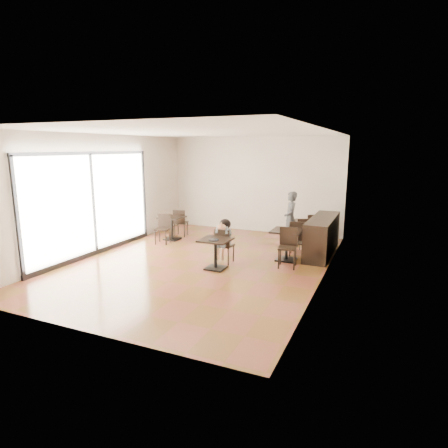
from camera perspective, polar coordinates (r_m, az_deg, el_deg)
The scene contains 23 objects.
floor at distance 9.54m, azimuth -3.45°, elevation -5.79°, with size 6.00×8.00×0.01m, color brown.
ceiling at distance 9.11m, azimuth -3.70°, elevation 13.80°, with size 6.00×8.00×0.01m, color silver.
wall_back at distance 12.85m, azimuth 4.65°, elevation 5.99°, with size 6.00×0.01×3.20m, color beige.
wall_front at distance 5.97m, azimuth -21.38°, elevation -1.26°, with size 6.00×0.01×3.20m, color beige.
wall_left at distance 10.88m, azimuth -17.80°, elevation 4.47°, with size 0.01×8.00×3.20m, color beige.
wall_right at distance 8.27m, azimuth 15.28°, elevation 2.51°, with size 0.01×8.00×3.20m, color beige.
storefront_window at distance 10.52m, azimuth -19.41°, elevation 3.03°, with size 0.04×4.50×2.60m, color white.
child_table at distance 8.90m, azimuth -1.30°, elevation -4.60°, with size 0.69×0.69×0.73m, color black, non-canonical shape.
child_chair at distance 9.36m, azimuth 0.12°, elevation -3.30°, with size 0.40×0.40×0.88m, color black, non-canonical shape.
child at distance 9.33m, azimuth 0.12°, elevation -2.63°, with size 0.40×0.55×1.11m, color slate, non-canonical shape.
plate at distance 8.71m, azimuth -1.59°, elevation -2.41°, with size 0.25×0.25×0.01m, color black.
pizza_slice at distance 9.07m, azimuth -0.36°, elevation -0.42°, with size 0.26×0.20×0.06m, color #E7C880, non-canonical shape.
adult_patron at distance 11.17m, azimuth 10.10°, elevation 0.83°, with size 0.58×0.38×1.59m, color #3B3C40.
cafe_table_mid at distance 9.69m, azimuth 9.51°, elevation -3.22°, with size 0.75×0.75×0.79m, color black, non-canonical shape.
cafe_table_left at distance 11.83m, azimuth -7.90°, elevation -0.62°, with size 0.69×0.69×0.73m, color black, non-canonical shape.
cafe_table_back at distance 11.47m, azimuth 12.06°, elevation -1.25°, with size 0.66×0.66×0.69m, color black, non-canonical shape.
chair_mid_a at distance 10.15m, azimuth 11.18°, elevation -2.12°, with size 0.43×0.43×0.95m, color black, non-canonical shape.
chair_mid_b at distance 9.11m, azimuth 9.65°, elevation -3.64°, with size 0.43×0.43×0.95m, color black, non-canonical shape.
chair_left_a at distance 12.28m, azimuth -6.57°, elevation 0.21°, with size 0.40×0.40×0.88m, color black, non-canonical shape.
chair_left_b at distance 11.36m, azimuth -9.36°, elevation -0.79°, with size 0.40×0.40×0.88m, color black, non-canonical shape.
chair_back_a at distance 11.96m, azimuth 13.28°, elevation -0.43°, with size 0.38×0.38×0.83m, color black, non-canonical shape.
chair_back_b at distance 10.91m, azimuth 12.21°, elevation -1.54°, with size 0.38×0.38×0.83m, color black, non-canonical shape.
service_counter at distance 10.47m, azimuth 14.73°, elevation -1.74°, with size 0.60×2.40×1.00m, color black.
Camera 1 is at (4.17, -8.09, 2.85)m, focal length 30.00 mm.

